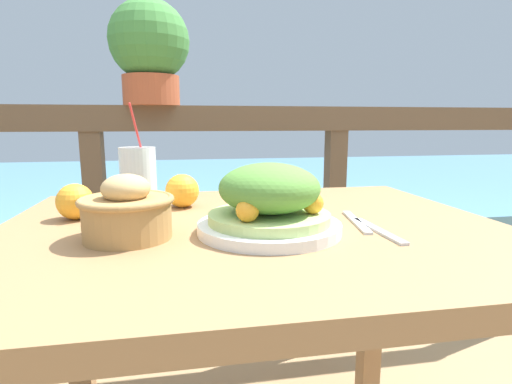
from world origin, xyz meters
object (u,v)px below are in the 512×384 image
drink_glass (139,180)px  bread_basket (127,211)px  salad_plate (269,203)px  potted_plant (149,49)px

drink_glass → bread_basket: 0.20m
salad_plate → potted_plant: potted_plant is taller
drink_glass → potted_plant: bearing=90.5°
salad_plate → bread_basket: salad_plate is taller
salad_plate → bread_basket: 0.26m
salad_plate → potted_plant: bearing=108.3°
bread_basket → potted_plant: 0.88m
salad_plate → potted_plant: 0.92m
drink_glass → potted_plant: potted_plant is taller
drink_glass → bread_basket: size_ratio=1.48×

